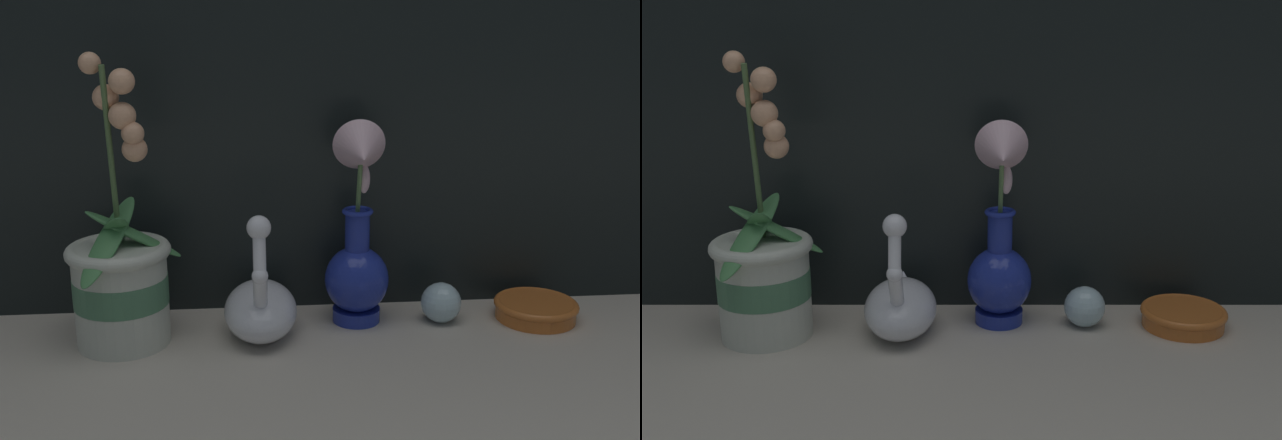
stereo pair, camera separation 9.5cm
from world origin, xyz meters
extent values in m
plane|color=#BCB2A3|center=(0.00, 0.00, 0.00)|extent=(2.80, 2.80, 0.00)
cylinder|color=beige|center=(-0.32, 0.09, 0.07)|extent=(0.13, 0.13, 0.15)
cylinder|color=#477A56|center=(-0.32, 0.09, 0.08)|extent=(0.14, 0.14, 0.04)
torus|color=beige|center=(-0.32, 0.09, 0.14)|extent=(0.15, 0.15, 0.02)
cylinder|color=#4C6B3D|center=(-0.32, 0.09, 0.28)|extent=(0.01, 0.04, 0.25)
ellipsoid|color=#427F47|center=(-0.30, 0.10, 0.16)|extent=(0.14, 0.06, 0.09)
ellipsoid|color=#427F47|center=(-0.33, 0.12, 0.16)|extent=(0.07, 0.14, 0.08)
ellipsoid|color=#427F47|center=(-0.33, 0.07, 0.16)|extent=(0.08, 0.16, 0.10)
sphere|color=#E5A87F|center=(-0.34, 0.09, 0.41)|extent=(0.03, 0.03, 0.03)
sphere|color=#E5A87F|center=(-0.30, 0.08, 0.38)|extent=(0.04, 0.04, 0.04)
sphere|color=#E5A87F|center=(-0.32, 0.10, 0.36)|extent=(0.04, 0.04, 0.04)
sphere|color=#E5A87F|center=(-0.30, 0.08, 0.34)|extent=(0.04, 0.04, 0.04)
sphere|color=#E5A87F|center=(-0.29, 0.08, 0.31)|extent=(0.03, 0.03, 0.03)
sphere|color=#E5A87F|center=(-0.29, 0.08, 0.29)|extent=(0.03, 0.03, 0.03)
ellipsoid|color=white|center=(-0.12, 0.10, 0.04)|extent=(0.11, 0.16, 0.08)
cone|color=white|center=(-0.12, 0.16, 0.05)|extent=(0.05, 0.06, 0.06)
cylinder|color=white|center=(-0.12, 0.03, 0.09)|extent=(0.02, 0.05, 0.07)
sphere|color=white|center=(-0.12, 0.02, 0.12)|extent=(0.02, 0.02, 0.02)
cylinder|color=white|center=(-0.12, 0.03, 0.16)|extent=(0.02, 0.04, 0.07)
sphere|color=white|center=(-0.12, 0.04, 0.19)|extent=(0.03, 0.03, 0.03)
cylinder|color=navy|center=(0.03, 0.14, 0.01)|extent=(0.07, 0.07, 0.02)
ellipsoid|color=navy|center=(0.03, 0.14, 0.07)|extent=(0.10, 0.10, 0.10)
cylinder|color=navy|center=(0.03, 0.14, 0.15)|extent=(0.04, 0.04, 0.06)
torus|color=navy|center=(0.03, 0.14, 0.18)|extent=(0.05, 0.05, 0.01)
cylinder|color=#567A47|center=(0.03, 0.13, 0.22)|extent=(0.01, 0.03, 0.08)
cone|color=beige|center=(0.03, 0.11, 0.28)|extent=(0.08, 0.07, 0.09)
ellipsoid|color=beige|center=(0.04, 0.13, 0.23)|extent=(0.02, 0.02, 0.04)
sphere|color=silver|center=(0.16, 0.12, 0.03)|extent=(0.06, 0.06, 0.06)
cylinder|color=#C66628|center=(0.31, 0.12, 0.01)|extent=(0.12, 0.12, 0.03)
torus|color=#C66628|center=(0.31, 0.12, 0.02)|extent=(0.13, 0.13, 0.01)
camera|label=1|loc=(-0.12, -0.94, 0.48)|focal=42.00mm
camera|label=2|loc=(-0.03, -0.95, 0.48)|focal=42.00mm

